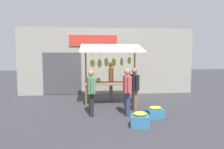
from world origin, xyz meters
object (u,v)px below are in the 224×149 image
object	(u,v)px
vendor_with_sunhat	(111,77)
produce_crate_side	(155,112)
market_stall	(111,66)
shopper_with_shopping_bag	(127,89)
produce_crate_near	(140,120)
shopper_with_ponytail	(91,90)
shopper_in_grey_tee	(134,86)

from	to	relation	value
vendor_with_sunhat	produce_crate_side	size ratio (longest dim) A/B	2.84
market_stall	shopper_with_shopping_bag	world-z (taller)	market_stall
shopper_with_shopping_bag	produce_crate_near	distance (m)	1.37
shopper_with_ponytail	produce_crate_near	xyz separation A→B (m)	(-1.37, 1.26, -0.67)
shopper_in_grey_tee	shopper_with_shopping_bag	size ratio (longest dim) A/B	0.99
market_stall	produce_crate_side	size ratio (longest dim) A/B	4.15
market_stall	vendor_with_sunhat	distance (m)	0.87
market_stall	produce_crate_side	distance (m)	2.85
produce_crate_side	produce_crate_near	bearing A→B (deg)	48.76
vendor_with_sunhat	produce_crate_side	distance (m)	3.20
shopper_in_grey_tee	shopper_with_shopping_bag	bearing A→B (deg)	142.02
shopper_with_shopping_bag	shopper_with_ponytail	bearing A→B (deg)	85.22
vendor_with_sunhat	shopper_with_ponytail	bearing A→B (deg)	-16.57
shopper_with_ponytail	shopper_with_shopping_bag	xyz separation A→B (m)	(-1.20, 0.09, 0.03)
shopper_in_grey_tee	produce_crate_side	xyz separation A→B (m)	(-0.49, 0.97, -0.72)
vendor_with_sunhat	shopper_with_ponytail	size ratio (longest dim) A/B	1.11
market_stall	produce_crate_near	distance (m)	3.29
shopper_with_ponytail	market_stall	bearing A→B (deg)	-32.74
shopper_in_grey_tee	produce_crate_side	size ratio (longest dim) A/B	2.59
market_stall	produce_crate_near	world-z (taller)	market_stall
vendor_with_sunhat	produce_crate_near	world-z (taller)	vendor_with_sunhat
vendor_with_sunhat	shopper_in_grey_tee	bearing A→B (deg)	23.67
produce_crate_side	shopper_with_shopping_bag	bearing A→B (deg)	-23.89
shopper_with_shopping_bag	produce_crate_side	world-z (taller)	shopper_with_shopping_bag
shopper_with_shopping_bag	market_stall	bearing A→B (deg)	11.63
shopper_with_shopping_bag	produce_crate_side	distance (m)	1.19
shopper_with_ponytail	produce_crate_near	size ratio (longest dim) A/B	2.70
shopper_in_grey_tee	shopper_with_ponytail	distance (m)	1.65
produce_crate_near	produce_crate_side	distance (m)	1.05
market_stall	shopper_with_ponytail	bearing A→B (deg)	64.19
market_stall	produce_crate_side	bearing A→B (deg)	119.76
market_stall	shopper_in_grey_tee	distance (m)	1.56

